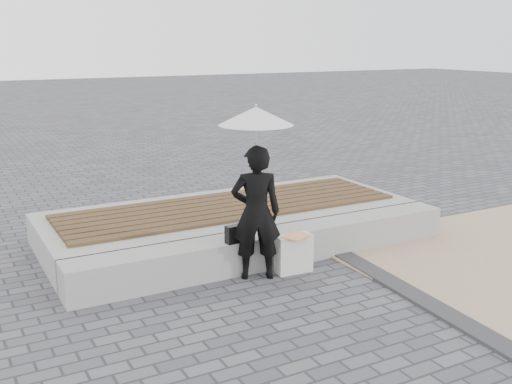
# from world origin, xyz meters

# --- Properties ---
(ground) EXTENTS (80.00, 80.00, 0.00)m
(ground) POSITION_xyz_m (0.00, 0.00, 0.00)
(ground) COLOR #525257
(ground) RESTS_ON ground
(edging_band) EXTENTS (0.61, 5.20, 0.04)m
(edging_band) POSITION_xyz_m (0.75, -0.50, 0.02)
(edging_band) COLOR #323234
(edging_band) RESTS_ON ground
(seating_ledge) EXTENTS (5.00, 0.45, 0.40)m
(seating_ledge) POSITION_xyz_m (0.00, 1.60, 0.20)
(seating_ledge) COLOR gray
(seating_ledge) RESTS_ON ground
(timber_platform) EXTENTS (5.00, 2.00, 0.40)m
(timber_platform) POSITION_xyz_m (0.00, 2.80, 0.20)
(timber_platform) COLOR gray
(timber_platform) RESTS_ON ground
(timber_decking) EXTENTS (4.60, 1.40, 0.04)m
(timber_decking) POSITION_xyz_m (0.00, 2.80, 0.42)
(timber_decking) COLOR brown
(timber_decking) RESTS_ON timber_platform
(woman) EXTENTS (0.65, 0.55, 1.52)m
(woman) POSITION_xyz_m (-0.41, 1.28, 0.76)
(woman) COLOR black
(woman) RESTS_ON ground
(parasol) EXTENTS (0.81, 0.81, 1.03)m
(parasol) POSITION_xyz_m (-0.41, 1.28, 1.84)
(parasol) COLOR silver
(parasol) RESTS_ON ground
(handbag) EXTENTS (0.30, 0.13, 0.20)m
(handbag) POSITION_xyz_m (-0.56, 1.44, 0.50)
(handbag) COLOR black
(handbag) RESTS_ON seating_ledge
(canvas_tote) EXTENTS (0.44, 0.21, 0.45)m
(canvas_tote) POSITION_xyz_m (0.05, 1.21, 0.22)
(canvas_tote) COLOR silver
(canvas_tote) RESTS_ON ground
(magazine) EXTENTS (0.37, 0.33, 0.01)m
(magazine) POSITION_xyz_m (0.05, 1.16, 0.45)
(magazine) COLOR #D33340
(magazine) RESTS_ON canvas_tote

